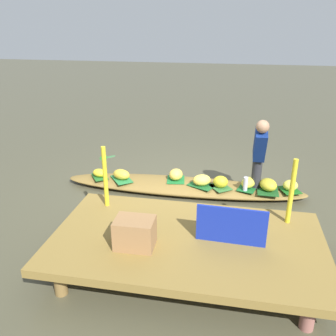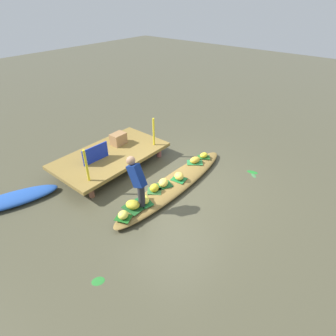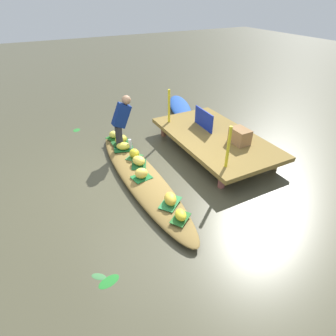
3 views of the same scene
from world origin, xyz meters
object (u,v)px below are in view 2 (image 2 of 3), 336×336
at_px(water_bottle, 141,194).
at_px(moored_boat, 10,200).
at_px(banana_bunch_1, 163,183).
at_px(banana_bunch_4, 204,155).
at_px(banana_bunch_7, 144,199).
at_px(banana_bunch_5, 123,215).
at_px(vendor_person, 137,179).
at_px(market_banner, 95,154).
at_px(vendor_boat, 174,184).
at_px(banana_bunch_3, 154,188).
at_px(banana_bunch_6, 133,205).
at_px(produce_crate, 118,139).
at_px(banana_bunch_2, 179,176).
at_px(banana_bunch_0, 195,160).

bearing_deg(water_bottle, moored_boat, 128.81).
distance_m(banana_bunch_1, banana_bunch_4, 1.83).
bearing_deg(water_bottle, banana_bunch_7, -109.33).
bearing_deg(banana_bunch_5, banana_bunch_4, 1.15).
relative_size(vendor_person, market_banner, 1.53).
xyz_separation_m(vendor_boat, banana_bunch_3, (-0.65, 0.12, 0.19)).
height_order(banana_bunch_6, produce_crate, produce_crate).
height_order(banana_bunch_6, market_banner, market_banner).
bearing_deg(banana_bunch_4, moored_boat, 150.46).
distance_m(banana_bunch_1, banana_bunch_2, 0.49).
bearing_deg(banana_bunch_5, water_bottle, 12.79).
height_order(moored_boat, banana_bunch_7, banana_bunch_7).
height_order(banana_bunch_0, banana_bunch_4, banana_bunch_0).
bearing_deg(banana_bunch_1, banana_bunch_6, -179.33).
height_order(banana_bunch_0, banana_bunch_2, banana_bunch_2).
relative_size(banana_bunch_3, banana_bunch_6, 0.77).
height_order(banana_bunch_3, banana_bunch_6, banana_bunch_3).
bearing_deg(water_bottle, banana_bunch_1, -6.38).
distance_m(vendor_boat, water_bottle, 1.09).
bearing_deg(water_bottle, banana_bunch_2, -10.39).
xyz_separation_m(banana_bunch_0, banana_bunch_3, (-1.73, 0.01, 0.01)).
bearing_deg(vendor_boat, banana_bunch_6, 176.02).
bearing_deg(banana_bunch_7, banana_bunch_4, 1.11).
height_order(vendor_boat, banana_bunch_2, banana_bunch_2).
xyz_separation_m(banana_bunch_0, water_bottle, (-2.13, 0.07, 0.03)).
relative_size(banana_bunch_4, banana_bunch_7, 0.82).
relative_size(vendor_boat, moored_boat, 1.90).
bearing_deg(banana_bunch_0, vendor_boat, -174.23).
distance_m(vendor_boat, banana_bunch_6, 1.44).
xyz_separation_m(vendor_boat, banana_bunch_7, (-1.11, 0.03, 0.18)).
distance_m(banana_bunch_0, banana_bunch_7, 2.18).
bearing_deg(banana_bunch_3, vendor_person, -176.57).
bearing_deg(market_banner, moored_boat, 167.43).
xyz_separation_m(banana_bunch_0, banana_bunch_4, (0.42, -0.03, -0.02)).
bearing_deg(moored_boat, banana_bunch_1, -22.63).
distance_m(banana_bunch_1, banana_bunch_7, 0.78).
bearing_deg(banana_bunch_3, market_banner, 96.06).
relative_size(water_bottle, market_banner, 0.31).
relative_size(banana_bunch_5, market_banner, 0.30).
relative_size(banana_bunch_3, banana_bunch_4, 0.95).
height_order(banana_bunch_1, banana_bunch_6, banana_bunch_6).
bearing_deg(market_banner, produce_crate, 16.48).
relative_size(banana_bunch_5, banana_bunch_6, 0.75).
xyz_separation_m(banana_bunch_4, market_banner, (-2.35, 1.98, 0.37)).
relative_size(vendor_boat, banana_bunch_0, 13.25).
bearing_deg(banana_bunch_1, banana_bunch_7, -174.89).
distance_m(banana_bunch_5, market_banner, 2.28).
relative_size(banana_bunch_0, banana_bunch_6, 0.99).
relative_size(moored_boat, banana_bunch_4, 8.53).
xyz_separation_m(vendor_person, produce_crate, (1.43, 2.24, -0.30)).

